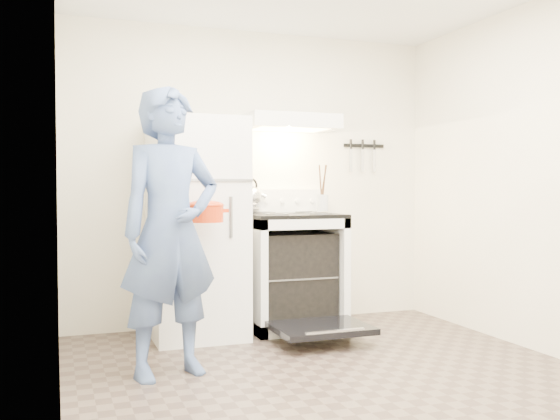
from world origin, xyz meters
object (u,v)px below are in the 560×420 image
at_px(stove_body, 292,273).
at_px(dutch_oven, 205,214).
at_px(refrigerator, 196,228).
at_px(person, 170,232).
at_px(tea_kettle, 250,196).

height_order(stove_body, dutch_oven, dutch_oven).
xyz_separation_m(stove_body, dutch_oven, (-0.87, -0.59, 0.53)).
xyz_separation_m(refrigerator, person, (-0.37, -0.95, 0.04)).
bearing_deg(person, refrigerator, 52.88).
distance_m(stove_body, person, 1.59).
bearing_deg(stove_body, person, -140.32).
relative_size(stove_body, person, 0.52).
height_order(stove_body, person, person).
bearing_deg(dutch_oven, refrigerator, 83.90).
xyz_separation_m(tea_kettle, person, (-0.88, -1.20, -0.21)).
relative_size(refrigerator, stove_body, 1.85).
bearing_deg(tea_kettle, person, -126.31).
bearing_deg(tea_kettle, stove_body, -36.35).
relative_size(person, dutch_oven, 5.53).
distance_m(stove_body, tea_kettle, 0.74).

